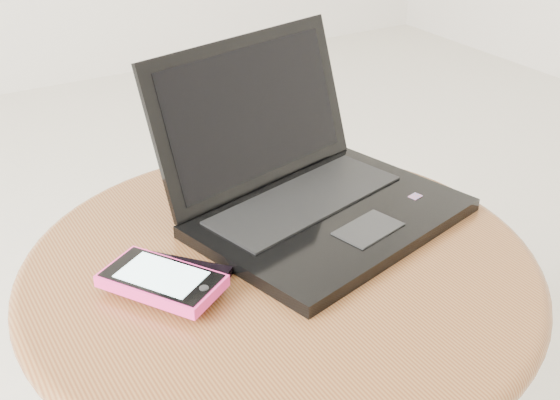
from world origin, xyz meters
TOP-DOWN VIEW (x-y plane):
  - table at (0.02, -0.10)m, footprint 0.60×0.60m
  - laptop at (0.10, -0.03)m, footprint 0.38×0.35m
  - phone_black at (-0.10, -0.08)m, footprint 0.12×0.12m
  - phone_pink at (-0.12, -0.10)m, footprint 0.12×0.14m

SIDE VIEW (x-z plane):
  - table at x=0.02m, z-range 0.14..0.61m
  - phone_black at x=-0.10m, z-range 0.48..0.49m
  - phone_pink at x=-0.12m, z-range 0.49..0.50m
  - laptop at x=0.10m, z-range 0.41..0.62m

